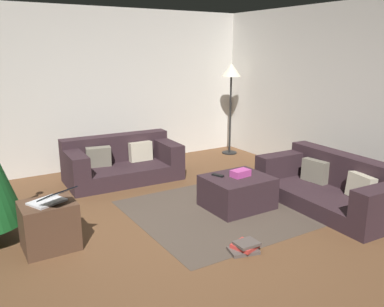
{
  "coord_description": "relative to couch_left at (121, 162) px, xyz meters",
  "views": [
    {
      "loc": [
        -1.83,
        -3.37,
        1.95
      ],
      "look_at": [
        0.58,
        0.53,
        0.75
      ],
      "focal_mm": 37.58,
      "sensor_mm": 36.0,
      "label": 1
    }
  ],
  "objects": [
    {
      "name": "ground_plane",
      "position": [
        -0.35,
        -2.23,
        -0.26
      ],
      "size": [
        6.4,
        6.4,
        0.0
      ],
      "primitive_type": "plane",
      "color": "brown"
    },
    {
      "name": "rear_partition",
      "position": [
        -0.35,
        0.91,
        1.04
      ],
      "size": [
        6.4,
        0.12,
        2.6
      ],
      "primitive_type": "cube",
      "color": "beige",
      "rests_on": "ground_plane"
    },
    {
      "name": "corner_partition",
      "position": [
        2.79,
        -2.23,
        1.04
      ],
      "size": [
        0.12,
        6.4,
        2.6
      ],
      "primitive_type": "cube",
      "color": "beige",
      "rests_on": "ground_plane"
    },
    {
      "name": "couch_left",
      "position": [
        0.0,
        0.0,
        0.0
      ],
      "size": [
        1.71,
        0.93,
        0.65
      ],
      "rotation": [
        0.0,
        0.0,
        3.1
      ],
      "color": "#2D1E23",
      "rests_on": "ground_plane"
    },
    {
      "name": "couch_right",
      "position": [
        1.89,
        -2.44,
        -0.01
      ],
      "size": [
        0.99,
        1.88,
        0.63
      ],
      "rotation": [
        0.0,
        0.0,
        1.52
      ],
      "color": "#2D1E23",
      "rests_on": "ground_plane"
    },
    {
      "name": "ottoman",
      "position": [
        0.81,
        -1.84,
        -0.06
      ],
      "size": [
        0.79,
        0.67,
        0.4
      ],
      "primitive_type": "cube",
      "color": "#2D1E23",
      "rests_on": "ground_plane"
    },
    {
      "name": "gift_box",
      "position": [
        0.85,
        -1.85,
        0.18
      ],
      "size": [
        0.25,
        0.17,
        0.08
      ],
      "primitive_type": "cube",
      "rotation": [
        0.0,
        0.0,
        0.1
      ],
      "color": "#B23F8C",
      "rests_on": "ottoman"
    },
    {
      "name": "tv_remote",
      "position": [
        0.62,
        -1.69,
        0.15
      ],
      "size": [
        0.1,
        0.17,
        0.02
      ],
      "primitive_type": "cube",
      "rotation": [
        0.0,
        0.0,
        0.37
      ],
      "color": "black",
      "rests_on": "ottoman"
    },
    {
      "name": "side_table",
      "position": [
        -1.46,
        -1.72,
        -0.02
      ],
      "size": [
        0.52,
        0.44,
        0.49
      ],
      "primitive_type": "cube",
      "color": "#4C3323",
      "rests_on": "ground_plane"
    },
    {
      "name": "laptop",
      "position": [
        -1.43,
        -1.78,
        0.28
      ],
      "size": [
        0.45,
        0.5,
        0.19
      ],
      "color": "silver",
      "rests_on": "side_table"
    },
    {
      "name": "book_stack",
      "position": [
        0.16,
        -2.81,
        -0.21
      ],
      "size": [
        0.33,
        0.28,
        0.1
      ],
      "color": "#4C423D",
      "rests_on": "ground_plane"
    },
    {
      "name": "corner_lamp",
      "position": [
        2.36,
        0.38,
        1.18
      ],
      "size": [
        0.36,
        0.36,
        1.7
      ],
      "color": "black",
      "rests_on": "ground_plane"
    },
    {
      "name": "area_rug",
      "position": [
        0.81,
        -1.84,
        -0.26
      ],
      "size": [
        2.6,
        2.0,
        0.01
      ],
      "primitive_type": "cube",
      "color": "#44392F",
      "rests_on": "ground_plane"
    }
  ]
}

